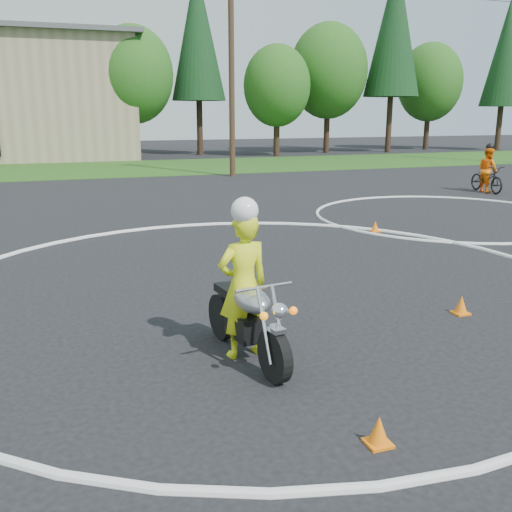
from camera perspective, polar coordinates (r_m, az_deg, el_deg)
name	(u,v)px	position (r m, az deg, el deg)	size (l,w,h in m)	color
ground	(327,346)	(8.01, 7.12, -8.91)	(120.00, 120.00, 0.00)	black
grass_strip	(119,168)	(33.90, -13.58, 8.52)	(120.00, 10.00, 0.02)	#1E4714
course_markings	(329,258)	(12.63, 7.29, -0.24)	(19.05, 19.05, 0.12)	silver
primary_motorcycle	(248,319)	(7.35, -0.85, -6.31)	(0.76, 2.17, 1.14)	black
rider_primary_grp	(243,281)	(7.33, -1.27, -2.53)	(0.76, 0.56, 2.12)	#D6E618
rider_second_grp	(487,175)	(24.89, 22.13, 7.52)	(0.91, 2.09, 1.95)	black
traffic_cones	(493,267)	(12.27, 22.58, -1.05)	(12.41, 9.91, 0.30)	orange
treeline	(304,64)	(45.13, 4.83, 18.57)	(38.20, 8.10, 14.52)	#382619
utility_poles	(232,68)	(28.89, -2.46, 18.28)	(41.60, 1.12, 10.00)	#473321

